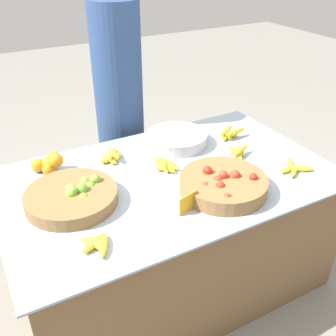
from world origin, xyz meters
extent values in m
plane|color=gray|center=(0.00, 0.00, 0.00)|extent=(12.00, 12.00, 0.00)
cube|color=brown|center=(0.00, 0.00, 0.36)|extent=(1.65, 1.01, 0.72)
cube|color=#99A8BC|center=(0.00, 0.00, 0.73)|extent=(1.72, 1.06, 0.01)
cylinder|color=olive|center=(-0.51, 0.01, 0.77)|extent=(0.43, 0.43, 0.06)
sphere|color=#89BC42|center=(-0.42, 0.07, 0.79)|extent=(0.05, 0.05, 0.05)
sphere|color=#7AB238|center=(-0.51, 0.00, 0.77)|extent=(0.04, 0.04, 0.04)
sphere|color=#7AB238|center=(-0.37, 0.04, 0.81)|extent=(0.05, 0.05, 0.05)
sphere|color=#6BA333|center=(-0.46, -0.01, 0.80)|extent=(0.06, 0.06, 0.06)
sphere|color=#6BA333|center=(-0.50, -0.01, 0.81)|extent=(0.04, 0.04, 0.04)
sphere|color=#89BC42|center=(-0.50, 0.01, 0.81)|extent=(0.05, 0.05, 0.05)
sphere|color=#7AB238|center=(-0.47, -0.05, 0.78)|extent=(0.05, 0.05, 0.05)
sphere|color=#6BA333|center=(-0.50, 0.01, 0.79)|extent=(0.05, 0.05, 0.05)
sphere|color=#7AB238|center=(-0.51, -0.01, 0.80)|extent=(0.05, 0.05, 0.05)
sphere|color=#6BA333|center=(-0.41, 0.02, 0.79)|extent=(0.05, 0.05, 0.05)
cylinder|color=olive|center=(0.17, -0.25, 0.77)|extent=(0.43, 0.43, 0.07)
sphere|color=red|center=(0.13, -0.16, 0.82)|extent=(0.05, 0.05, 0.05)
sphere|color=red|center=(0.12, -0.38, 0.79)|extent=(0.04, 0.04, 0.04)
sphere|color=red|center=(0.23, -0.26, 0.81)|extent=(0.05, 0.05, 0.05)
sphere|color=red|center=(0.10, -0.38, 0.80)|extent=(0.04, 0.04, 0.04)
sphere|color=red|center=(0.22, -0.25, 0.80)|extent=(0.05, 0.05, 0.05)
sphere|color=red|center=(0.14, -0.14, 0.77)|extent=(0.04, 0.04, 0.04)
sphere|color=red|center=(0.07, -0.25, 0.80)|extent=(0.04, 0.04, 0.04)
sphere|color=red|center=(0.14, -0.24, 0.80)|extent=(0.05, 0.05, 0.05)
sphere|color=red|center=(0.17, -0.23, 0.77)|extent=(0.04, 0.04, 0.04)
sphere|color=red|center=(0.19, -0.21, 0.76)|extent=(0.04, 0.04, 0.04)
sphere|color=red|center=(0.18, -0.24, 0.82)|extent=(0.04, 0.04, 0.04)
sphere|color=red|center=(0.17, -0.25, 0.78)|extent=(0.04, 0.04, 0.04)
sphere|color=red|center=(0.17, -0.33, 0.78)|extent=(0.04, 0.04, 0.04)
sphere|color=red|center=(0.12, -0.29, 0.80)|extent=(0.05, 0.05, 0.05)
sphere|color=red|center=(0.21, -0.22, 0.76)|extent=(0.05, 0.05, 0.05)
sphere|color=red|center=(0.14, -0.18, 0.79)|extent=(0.05, 0.05, 0.05)
sphere|color=red|center=(0.29, -0.32, 0.82)|extent=(0.04, 0.04, 0.04)
sphere|color=orange|center=(-0.54, 0.31, 0.77)|extent=(0.07, 0.07, 0.07)
sphere|color=orange|center=(-0.52, 0.35, 0.77)|extent=(0.08, 0.08, 0.08)
sphere|color=orange|center=(-0.58, 0.37, 0.77)|extent=(0.07, 0.07, 0.07)
sphere|color=orange|center=(-0.50, 0.29, 0.82)|extent=(0.07, 0.07, 0.07)
sphere|color=orange|center=(-0.50, 0.34, 0.81)|extent=(0.07, 0.07, 0.07)
cylinder|color=#B7B7BF|center=(0.22, 0.30, 0.77)|extent=(0.36, 0.36, 0.07)
cube|color=orange|center=(-0.06, -0.31, 0.78)|extent=(0.11, 0.04, 0.09)
ellipsoid|color=yellow|center=(0.46, 0.03, 0.75)|extent=(0.06, 0.13, 0.03)
ellipsoid|color=yellow|center=(0.47, 0.02, 0.75)|extent=(0.13, 0.13, 0.03)
ellipsoid|color=yellow|center=(0.45, -0.02, 0.75)|extent=(0.09, 0.14, 0.03)
ellipsoid|color=yellow|center=(0.44, -0.01, 0.75)|extent=(0.07, 0.12, 0.03)
ellipsoid|color=yellow|center=(0.46, 0.00, 0.77)|extent=(0.15, 0.06, 0.03)
ellipsoid|color=yellow|center=(0.44, -0.02, 0.77)|extent=(0.12, 0.08, 0.03)
ellipsoid|color=yellow|center=(0.55, 0.22, 0.75)|extent=(0.12, 0.08, 0.03)
ellipsoid|color=yellow|center=(0.54, 0.23, 0.75)|extent=(0.12, 0.11, 0.03)
ellipsoid|color=yellow|center=(0.55, 0.22, 0.75)|extent=(0.09, 0.11, 0.03)
ellipsoid|color=yellow|center=(0.53, 0.23, 0.75)|extent=(0.11, 0.12, 0.03)
ellipsoid|color=yellow|center=(0.54, 0.23, 0.78)|extent=(0.15, 0.10, 0.03)
ellipsoid|color=yellow|center=(0.57, 0.19, 0.78)|extent=(0.16, 0.06, 0.03)
ellipsoid|color=yellow|center=(-0.20, 0.30, 0.75)|extent=(0.14, 0.08, 0.04)
ellipsoid|color=yellow|center=(-0.16, 0.32, 0.75)|extent=(0.08, 0.11, 0.03)
ellipsoid|color=yellow|center=(-0.21, 0.30, 0.75)|extent=(0.06, 0.15, 0.03)
ellipsoid|color=yellow|center=(-0.20, 0.30, 0.75)|extent=(0.14, 0.05, 0.04)
ellipsoid|color=yellow|center=(-0.18, 0.30, 0.75)|extent=(0.10, 0.15, 0.03)
ellipsoid|color=yellow|center=(-0.19, 0.30, 0.78)|extent=(0.04, 0.14, 0.03)
ellipsoid|color=yellow|center=(-0.19, 0.30, 0.77)|extent=(0.09, 0.12, 0.03)
ellipsoid|color=yellow|center=(0.01, 0.06, 0.75)|extent=(0.09, 0.11, 0.03)
ellipsoid|color=yellow|center=(0.03, 0.08, 0.75)|extent=(0.10, 0.15, 0.03)
ellipsoid|color=yellow|center=(0.02, 0.07, 0.75)|extent=(0.08, 0.16, 0.03)
ellipsoid|color=yellow|center=(0.03, 0.07, 0.75)|extent=(0.07, 0.12, 0.03)
ellipsoid|color=yellow|center=(0.03, 0.06, 0.75)|extent=(0.12, 0.04, 0.03)
ellipsoid|color=yellow|center=(0.03, 0.10, 0.77)|extent=(0.09, 0.12, 0.03)
ellipsoid|color=yellow|center=(0.01, 0.08, 0.77)|extent=(0.06, 0.13, 0.03)
ellipsoid|color=yellow|center=(0.63, -0.24, 0.75)|extent=(0.11, 0.14, 0.03)
ellipsoid|color=yellow|center=(0.59, -0.30, 0.75)|extent=(0.11, 0.09, 0.03)
ellipsoid|color=yellow|center=(0.59, -0.26, 0.75)|extent=(0.13, 0.05, 0.03)
ellipsoid|color=yellow|center=(0.64, -0.29, 0.75)|extent=(0.14, 0.11, 0.03)
ellipsoid|color=yellow|center=(-0.52, -0.32, 0.75)|extent=(0.09, 0.11, 0.03)
ellipsoid|color=yellow|center=(-0.52, -0.33, 0.75)|extent=(0.13, 0.10, 0.03)
ellipsoid|color=yellow|center=(-0.49, -0.36, 0.75)|extent=(0.09, 0.14, 0.03)
ellipsoid|color=yellow|center=(-0.51, -0.33, 0.75)|extent=(0.08, 0.12, 0.04)
cylinder|color=navy|center=(0.06, 0.77, 0.75)|extent=(0.32, 0.32, 1.50)
camera|label=1|loc=(-0.83, -1.52, 1.82)|focal=42.00mm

